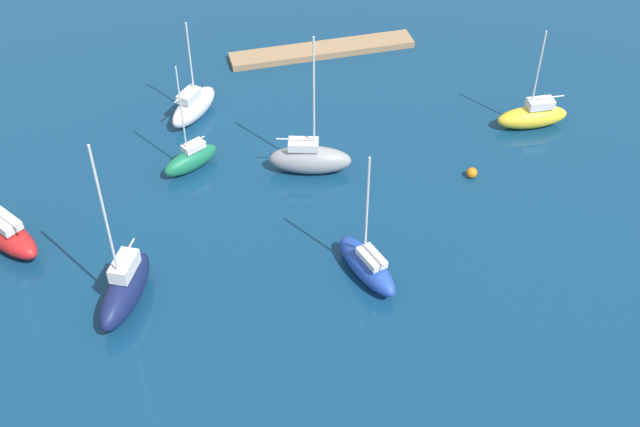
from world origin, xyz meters
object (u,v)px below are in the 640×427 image
object	(u,v)px
sailboat_green_far_north	(191,159)
pier_dock	(322,50)
sailboat_navy_mid_basin	(125,288)
mooring_buoy_orange	(472,173)
sailboat_white_by_breakwater	(193,106)
sailboat_yellow_east_end	(533,116)
sailboat_red_along_channel	(3,231)
sailboat_blue_lone_south	(367,265)
sailboat_gray_far_south	(310,158)

from	to	relation	value
sailboat_green_far_north	pier_dock	bearing A→B (deg)	-162.66
sailboat_navy_mid_basin	mooring_buoy_orange	xyz separation A→B (m)	(-27.87, -6.83, -1.01)
sailboat_white_by_breakwater	sailboat_yellow_east_end	xyz separation A→B (m)	(-28.15, 8.68, -0.15)
sailboat_red_along_channel	mooring_buoy_orange	xyz separation A→B (m)	(-35.97, 1.38, -0.78)
sailboat_yellow_east_end	mooring_buoy_orange	bearing A→B (deg)	37.88
sailboat_white_by_breakwater	sailboat_red_along_channel	bearing A→B (deg)	169.48
sailboat_red_along_channel	sailboat_blue_lone_south	bearing A→B (deg)	-146.87
sailboat_white_by_breakwater	sailboat_blue_lone_south	size ratio (longest dim) A/B	0.89
sailboat_green_far_north	sailboat_gray_far_south	bearing A→B (deg)	135.56
sailboat_red_along_channel	sailboat_white_by_breakwater	size ratio (longest dim) A/B	1.35
sailboat_gray_far_south	sailboat_yellow_east_end	distance (m)	20.21
sailboat_navy_mid_basin	mooring_buoy_orange	size ratio (longest dim) A/B	15.67
sailboat_gray_far_south	sailboat_navy_mid_basin	bearing A→B (deg)	-127.78
sailboat_navy_mid_basin	sailboat_blue_lone_south	world-z (taller)	sailboat_navy_mid_basin
sailboat_green_far_north	mooring_buoy_orange	world-z (taller)	sailboat_green_far_north
pier_dock	sailboat_navy_mid_basin	size ratio (longest dim) A/B	1.34
sailboat_yellow_east_end	sailboat_red_along_channel	bearing A→B (deg)	8.73
sailboat_gray_far_south	sailboat_blue_lone_south	bearing A→B (deg)	-68.47
sailboat_navy_mid_basin	sailboat_green_far_north	distance (m)	14.97
sailboat_red_along_channel	sailboat_navy_mid_basin	distance (m)	11.53
sailboat_red_along_channel	sailboat_navy_mid_basin	size ratio (longest dim) A/B	0.91
sailboat_gray_far_south	mooring_buoy_orange	size ratio (longest dim) A/B	14.07
pier_dock	sailboat_yellow_east_end	distance (m)	22.02
pier_dock	sailboat_green_far_north	world-z (taller)	sailboat_green_far_north
sailboat_navy_mid_basin	sailboat_green_far_north	size ratio (longest dim) A/B	1.40
sailboat_gray_far_south	sailboat_blue_lone_south	size ratio (longest dim) A/B	1.19
sailboat_blue_lone_south	sailboat_gray_far_south	bearing A→B (deg)	-11.26
pier_dock	sailboat_green_far_north	distance (m)	21.35
pier_dock	sailboat_gray_far_south	size ratio (longest dim) A/B	1.49
sailboat_green_far_north	mooring_buoy_orange	size ratio (longest dim) A/B	11.18
sailboat_yellow_east_end	sailboat_green_far_north	xyz separation A→B (m)	(29.39, -1.47, -0.07)
sailboat_yellow_east_end	mooring_buoy_orange	world-z (taller)	sailboat_yellow_east_end
sailboat_yellow_east_end	mooring_buoy_orange	size ratio (longest dim) A/B	10.65
sailboat_white_by_breakwater	sailboat_navy_mid_basin	bearing A→B (deg)	-159.28
sailboat_red_along_channel	sailboat_white_by_breakwater	world-z (taller)	sailboat_red_along_channel
sailboat_gray_far_south	sailboat_white_by_breakwater	bearing A→B (deg)	145.92
sailboat_navy_mid_basin	sailboat_green_far_north	xyz separation A→B (m)	(-6.26, -13.59, -0.43)
sailboat_red_along_channel	sailboat_yellow_east_end	size ratio (longest dim) A/B	1.33
sailboat_blue_lone_south	sailboat_green_far_north	size ratio (longest dim) A/B	1.05
pier_dock	sailboat_blue_lone_south	size ratio (longest dim) A/B	1.79
sailboat_navy_mid_basin	sailboat_yellow_east_end	xyz separation A→B (m)	(-35.65, -12.12, -0.36)
sailboat_gray_far_south	mooring_buoy_orange	bearing A→B (deg)	-0.93
pier_dock	sailboat_gray_far_south	world-z (taller)	sailboat_gray_far_south
sailboat_red_along_channel	sailboat_gray_far_south	distance (m)	23.72
mooring_buoy_orange	sailboat_navy_mid_basin	bearing A→B (deg)	13.76
sailboat_yellow_east_end	sailboat_blue_lone_south	bearing A→B (deg)	39.23
sailboat_navy_mid_basin	sailboat_yellow_east_end	distance (m)	37.65
sailboat_red_along_channel	sailboat_yellow_east_end	world-z (taller)	sailboat_red_along_channel
mooring_buoy_orange	sailboat_gray_far_south	bearing A→B (deg)	-18.07
sailboat_gray_far_south	sailboat_blue_lone_south	xyz separation A→B (m)	(-0.96, 12.51, -0.21)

